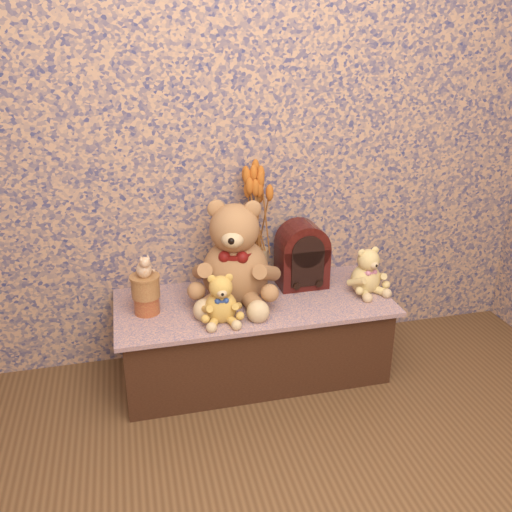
{
  "coord_description": "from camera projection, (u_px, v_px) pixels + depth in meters",
  "views": [
    {
      "loc": [
        -0.52,
        -0.96,
        1.53
      ],
      "look_at": [
        0.0,
        1.18,
        0.62
      ],
      "focal_mm": 38.51,
      "sensor_mm": 36.0,
      "label": 1
    }
  ],
  "objects": [
    {
      "name": "teddy_large",
      "position": [
        235.0,
        247.0,
        2.45
      ],
      "size": [
        0.53,
        0.58,
        0.51
      ],
      "primitive_type": null,
      "rotation": [
        0.0,
        0.0,
        -0.3
      ],
      "color": "#AA7142",
      "rests_on": "display_shelf"
    },
    {
      "name": "teddy_small",
      "position": [
        366.0,
        268.0,
        2.56
      ],
      "size": [
        0.23,
        0.26,
        0.24
      ],
      "primitive_type": null,
      "rotation": [
        0.0,
        0.0,
        0.2
      ],
      "color": "tan",
      "rests_on": "display_shelf"
    },
    {
      "name": "teddy_medium",
      "position": [
        221.0,
        295.0,
        2.31
      ],
      "size": [
        0.19,
        0.23,
        0.23
      ],
      "primitive_type": null,
      "rotation": [
        0.0,
        0.0,
        -0.06
      ],
      "color": "#B98934",
      "rests_on": "display_shelf"
    },
    {
      "name": "ceramic_vase",
      "position": [
        256.0,
        267.0,
        2.63
      ],
      "size": [
        0.13,
        0.13,
        0.19
      ],
      "primitive_type": "cylinder",
      "rotation": [
        0.0,
        0.0,
        -0.16
      ],
      "color": "tan",
      "rests_on": "display_shelf"
    },
    {
      "name": "dried_stalks",
      "position": [
        256.0,
        208.0,
        2.52
      ],
      "size": [
        0.25,
        0.25,
        0.4
      ],
      "primitive_type": null,
      "rotation": [
        0.0,
        0.0,
        0.2
      ],
      "color": "#C1601E",
      "rests_on": "ceramic_vase"
    },
    {
      "name": "biscuit_tin_upper",
      "position": [
        145.0,
        286.0,
        2.36
      ],
      "size": [
        0.14,
        0.14,
        0.1
      ],
      "primitive_type": "cylinder",
      "rotation": [
        0.0,
        0.0,
        -0.15
      ],
      "color": "tan",
      "rests_on": "biscuit_tin_lower"
    },
    {
      "name": "cathedral_radio",
      "position": [
        302.0,
        254.0,
        2.61
      ],
      "size": [
        0.23,
        0.17,
        0.32
      ],
      "primitive_type": null,
      "rotation": [
        0.0,
        0.0,
        0.01
      ],
      "color": "#370C0A",
      "rests_on": "display_shelf"
    },
    {
      "name": "display_shelf",
      "position": [
        253.0,
        336.0,
        2.59
      ],
      "size": [
        1.25,
        0.55,
        0.38
      ],
      "primitive_type": "cube",
      "color": "#3C437C",
      "rests_on": "ground"
    },
    {
      "name": "cat_figurine",
      "position": [
        144.0,
        265.0,
        2.32
      ],
      "size": [
        0.1,
        0.1,
        0.11
      ],
      "primitive_type": null,
      "rotation": [
        0.0,
        0.0,
        0.22
      ],
      "color": "silver",
      "rests_on": "biscuit_tin_upper"
    },
    {
      "name": "biscuit_tin_lower",
      "position": [
        147.0,
        304.0,
        2.39
      ],
      "size": [
        0.14,
        0.14,
        0.08
      ],
      "primitive_type": "cylinder",
      "rotation": [
        0.0,
        0.0,
        -0.41
      ],
      "color": "#BC7937",
      "rests_on": "display_shelf"
    }
  ]
}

